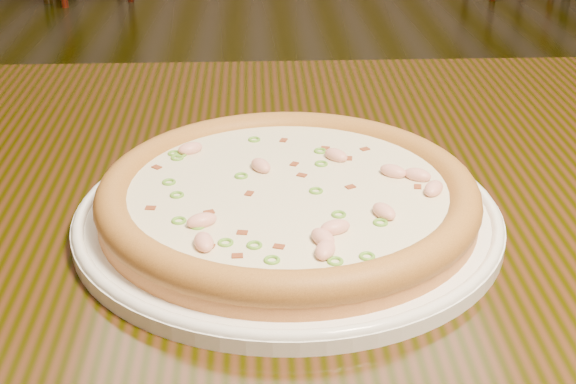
{
  "coord_description": "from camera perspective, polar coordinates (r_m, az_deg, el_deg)",
  "views": [
    {
      "loc": [
        -0.14,
        -1.18,
        1.08
      ],
      "look_at": [
        -0.12,
        -0.59,
        0.78
      ],
      "focal_mm": 50.0,
      "sensor_mm": 36.0,
      "label": 1
    }
  ],
  "objects": [
    {
      "name": "plate",
      "position": [
        0.68,
        0.0,
        -1.6
      ],
      "size": [
        0.36,
        0.36,
        0.02
      ],
      "color": "white",
      "rests_on": "hero_table"
    },
    {
      "name": "hero_table",
      "position": [
        0.79,
        8.64,
        -6.54
      ],
      "size": [
        1.2,
        0.8,
        0.75
      ],
      "color": "black",
      "rests_on": "ground"
    },
    {
      "name": "pizza",
      "position": [
        0.67,
        0.01,
        -0.23
      ],
      "size": [
        0.32,
        0.32,
        0.03
      ],
      "color": "#C78348",
      "rests_on": "plate"
    }
  ]
}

